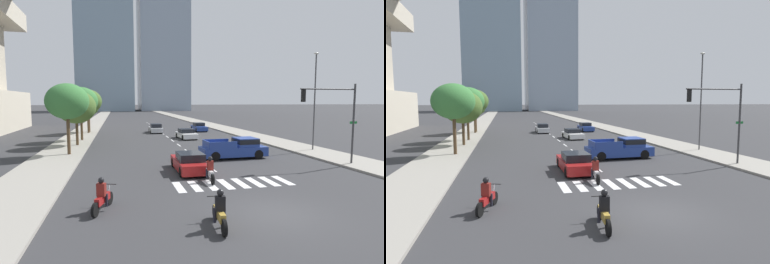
% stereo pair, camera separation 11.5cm
% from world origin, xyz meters
% --- Properties ---
extents(ground_plane, '(800.00, 800.00, 0.00)m').
position_xyz_m(ground_plane, '(0.00, 0.00, 0.00)').
color(ground_plane, '#333335').
extents(sidewalk_east, '(4.00, 260.00, 0.15)m').
position_xyz_m(sidewalk_east, '(11.26, 30.00, 0.07)').
color(sidewalk_east, gray).
rests_on(sidewalk_east, ground).
extents(sidewalk_west, '(4.00, 260.00, 0.15)m').
position_xyz_m(sidewalk_west, '(-11.26, 30.00, 0.07)').
color(sidewalk_west, gray).
rests_on(sidewalk_west, ground).
extents(crosswalk_near, '(6.75, 2.21, 0.01)m').
position_xyz_m(crosswalk_near, '(0.00, 4.85, 0.00)').
color(crosswalk_near, silver).
rests_on(crosswalk_near, ground).
extents(lane_divider_center, '(0.14, 50.00, 0.01)m').
position_xyz_m(lane_divider_center, '(0.00, 32.85, 0.00)').
color(lane_divider_center, silver).
rests_on(lane_divider_center, ground).
extents(motorcycle_lead, '(1.00, 2.06, 1.49)m').
position_xyz_m(motorcycle_lead, '(-7.05, 2.05, 0.58)').
color(motorcycle_lead, black).
rests_on(motorcycle_lead, ground).
extents(motorcycle_trailing, '(0.70, 2.21, 1.49)m').
position_xyz_m(motorcycle_trailing, '(-1.13, 5.69, 0.58)').
color(motorcycle_trailing, black).
rests_on(motorcycle_trailing, ground).
extents(motorcycle_third, '(0.70, 2.16, 1.49)m').
position_xyz_m(motorcycle_third, '(-2.73, -0.82, 0.58)').
color(motorcycle_third, black).
rests_on(motorcycle_third, ground).
extents(pickup_truck, '(5.47, 2.11, 1.67)m').
position_xyz_m(pickup_truck, '(3.16, 12.34, 0.81)').
color(pickup_truck, navy).
rests_on(pickup_truck, ground).
extents(sedan_red_0, '(1.96, 4.53, 1.29)m').
position_xyz_m(sedan_red_0, '(-1.70, 8.50, 0.59)').
color(sedan_red_0, maroon).
rests_on(sedan_red_0, ground).
extents(sedan_blue_1, '(1.79, 4.50, 1.33)m').
position_xyz_m(sedan_blue_1, '(6.17, 35.64, 0.61)').
color(sedan_blue_1, navy).
rests_on(sedan_blue_1, ground).
extents(sedan_white_2, '(2.16, 4.39, 1.23)m').
position_xyz_m(sedan_white_2, '(2.05, 26.40, 0.57)').
color(sedan_white_2, silver).
rests_on(sedan_white_2, ground).
extents(sedan_silver_3, '(1.83, 4.33, 1.33)m').
position_xyz_m(sedan_silver_3, '(-0.81, 34.71, 0.61)').
color(sedan_silver_3, '#B7BABF').
rests_on(sedan_silver_3, ground).
extents(traffic_signal_near, '(4.73, 0.28, 5.80)m').
position_xyz_m(traffic_signal_near, '(8.70, 7.65, 4.14)').
color(traffic_signal_near, '#333335').
rests_on(traffic_signal_near, sidewalk_east).
extents(street_lamp_east, '(0.50, 0.24, 9.01)m').
position_xyz_m(street_lamp_east, '(11.56, 14.01, 5.27)').
color(street_lamp_east, '#3F3F42').
rests_on(street_lamp_east, sidewalk_east).
extents(street_tree_nearest, '(3.57, 3.57, 6.06)m').
position_xyz_m(street_tree_nearest, '(-10.46, 16.66, 4.67)').
color(street_tree_nearest, '#4C3823').
rests_on(street_tree_nearest, sidewalk_west).
extents(street_tree_second, '(4.00, 4.00, 5.66)m').
position_xyz_m(street_tree_second, '(-10.46, 22.40, 4.10)').
color(street_tree_second, '#4C3823').
rests_on(street_tree_second, sidewalk_west).
extents(street_tree_third, '(3.89, 3.89, 6.20)m').
position_xyz_m(street_tree_third, '(-10.46, 26.76, 4.68)').
color(street_tree_third, '#4C3823').
rests_on(street_tree_third, sidewalk_west).
extents(street_tree_fourth, '(4.00, 4.00, 6.24)m').
position_xyz_m(street_tree_fourth, '(-10.46, 35.30, 4.68)').
color(street_tree_fourth, '#4C3823').
rests_on(street_tree_fourth, sidewalk_west).
extents(street_tree_fifth, '(2.89, 2.89, 4.88)m').
position_xyz_m(street_tree_fifth, '(-10.46, 36.83, 3.78)').
color(street_tree_fifth, '#4C3823').
rests_on(street_tree_fifth, sidewalk_west).
extents(office_tower_left_skyline, '(25.95, 22.07, 98.63)m').
position_xyz_m(office_tower_left_skyline, '(-11.33, 144.84, 48.78)').
color(office_tower_left_skyline, '#7A93A8').
rests_on(office_tower_left_skyline, ground).
extents(office_tower_center_skyline, '(24.08, 29.21, 123.29)m').
position_xyz_m(office_tower_center_skyline, '(16.87, 150.59, 55.92)').
color(office_tower_center_skyline, '#8C9EB2').
rests_on(office_tower_center_skyline, ground).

